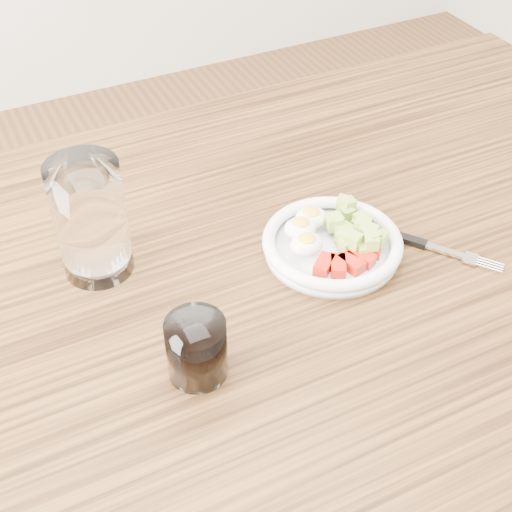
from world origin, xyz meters
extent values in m
cube|color=brown|center=(0.65, 0.35, 0.36)|extent=(0.07, 0.07, 0.73)
cube|color=brown|center=(0.00, 0.00, 0.75)|extent=(1.50, 0.90, 0.04)
cylinder|color=white|center=(0.10, 0.00, 0.78)|extent=(0.18, 0.18, 0.01)
torus|color=white|center=(0.10, 0.00, 0.79)|extent=(0.19, 0.19, 0.02)
cube|color=red|center=(0.07, -0.03, 0.79)|extent=(0.04, 0.04, 0.02)
cube|color=red|center=(0.08, -0.04, 0.79)|extent=(0.03, 0.04, 0.02)
cube|color=red|center=(0.10, -0.05, 0.79)|extent=(0.03, 0.04, 0.02)
cube|color=red|center=(0.12, -0.04, 0.79)|extent=(0.03, 0.04, 0.02)
cube|color=red|center=(0.13, -0.03, 0.79)|extent=(0.04, 0.04, 0.02)
ellipsoid|color=white|center=(0.07, 0.04, 0.80)|extent=(0.04, 0.04, 0.02)
ellipsoid|color=yellow|center=(0.07, 0.04, 0.81)|extent=(0.02, 0.02, 0.01)
ellipsoid|color=white|center=(0.09, 0.05, 0.80)|extent=(0.04, 0.04, 0.02)
ellipsoid|color=yellow|center=(0.09, 0.05, 0.81)|extent=(0.02, 0.02, 0.01)
ellipsoid|color=white|center=(0.06, 0.00, 0.80)|extent=(0.04, 0.04, 0.02)
ellipsoid|color=yellow|center=(0.06, 0.00, 0.81)|extent=(0.02, 0.02, 0.01)
cube|color=#A5BF49|center=(0.15, 0.02, 0.79)|extent=(0.02, 0.02, 0.02)
cube|color=#A5BF49|center=(0.15, -0.03, 0.80)|extent=(0.02, 0.02, 0.02)
cube|color=#A5BF49|center=(0.14, 0.04, 0.80)|extent=(0.02, 0.02, 0.02)
cube|color=#A5BF49|center=(0.12, 0.03, 0.79)|extent=(0.02, 0.02, 0.02)
cube|color=#A5BF49|center=(0.13, -0.01, 0.79)|extent=(0.03, 0.03, 0.02)
cube|color=#A5BF49|center=(0.11, 0.02, 0.80)|extent=(0.03, 0.03, 0.02)
cube|color=#A5BF49|center=(0.11, -0.02, 0.81)|extent=(0.03, 0.03, 0.02)
cube|color=#A5BF49|center=(0.14, 0.00, 0.81)|extent=(0.03, 0.03, 0.02)
cube|color=#A5BF49|center=(0.15, 0.05, 0.80)|extent=(0.02, 0.02, 0.02)
cube|color=#A5BF49|center=(0.12, -0.01, 0.79)|extent=(0.02, 0.02, 0.02)
cube|color=#A5BF49|center=(0.14, -0.02, 0.81)|extent=(0.03, 0.03, 0.02)
cube|color=#A5BF49|center=(0.15, 0.02, 0.80)|extent=(0.02, 0.02, 0.02)
cube|color=#A5BF49|center=(0.14, -0.03, 0.81)|extent=(0.02, 0.02, 0.02)
cube|color=#A5BF49|center=(0.11, -0.01, 0.80)|extent=(0.03, 0.03, 0.02)
cube|color=#A5BF49|center=(0.13, -0.04, 0.81)|extent=(0.02, 0.02, 0.02)
cube|color=#A5BF49|center=(0.11, -0.02, 0.79)|extent=(0.02, 0.02, 0.02)
cube|color=#A5BF49|center=(0.13, -0.04, 0.79)|extent=(0.02, 0.02, 0.02)
cube|color=#A5BF49|center=(0.12, 0.01, 0.79)|extent=(0.02, 0.02, 0.02)
cube|color=#A5BF49|center=(0.15, 0.05, 0.80)|extent=(0.02, 0.02, 0.02)
cube|color=#A5BF49|center=(0.15, -0.03, 0.80)|extent=(0.03, 0.03, 0.02)
cube|color=black|center=(0.19, -0.01, 0.77)|extent=(0.07, 0.08, 0.01)
cube|color=silver|center=(0.24, -0.07, 0.77)|extent=(0.04, 0.05, 0.00)
cube|color=silver|center=(0.26, -0.09, 0.77)|extent=(0.03, 0.03, 0.00)
cylinder|color=silver|center=(0.27, -0.12, 0.77)|extent=(0.02, 0.03, 0.00)
cylinder|color=silver|center=(0.27, -0.12, 0.77)|extent=(0.02, 0.03, 0.00)
cylinder|color=silver|center=(0.27, -0.11, 0.77)|extent=(0.02, 0.03, 0.00)
cylinder|color=silver|center=(0.28, -0.11, 0.77)|extent=(0.02, 0.03, 0.00)
cylinder|color=white|center=(-0.19, 0.11, 0.85)|extent=(0.09, 0.09, 0.16)
cylinder|color=white|center=(-0.14, -0.11, 0.81)|extent=(0.07, 0.07, 0.08)
cylinder|color=black|center=(-0.14, -0.11, 0.81)|extent=(0.06, 0.06, 0.07)
camera|label=1|loc=(-0.31, -0.60, 1.41)|focal=50.00mm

